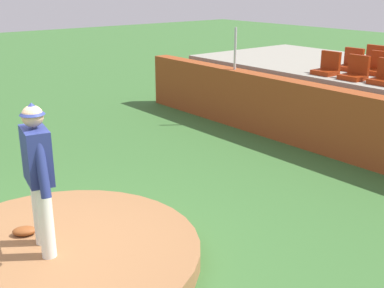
{
  "coord_description": "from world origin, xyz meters",
  "views": [
    {
      "loc": [
        5.18,
        -2.06,
        3.32
      ],
      "look_at": [
        0.0,
        2.11,
        1.12
      ],
      "focal_mm": 46.03,
      "sensor_mm": 36.0,
      "label": 1
    }
  ],
  "objects_px": {
    "fielding_glove": "(24,231)",
    "stadium_chair_6": "(378,67)",
    "stadium_chair_10": "(373,60)",
    "stadium_chair_1": "(355,72)",
    "stadium_chair_5": "(351,63)",
    "pitcher": "(38,168)",
    "stadium_chair_0": "(327,67)"
  },
  "relations": [
    {
      "from": "stadium_chair_10",
      "to": "stadium_chair_1",
      "type": "bearing_deg",
      "value": 111.62
    },
    {
      "from": "fielding_glove",
      "to": "stadium_chair_0",
      "type": "xyz_separation_m",
      "value": [
        -0.83,
        7.29,
        1.24
      ]
    },
    {
      "from": "stadium_chair_5",
      "to": "stadium_chair_6",
      "type": "xyz_separation_m",
      "value": [
        0.7,
        -0.02,
        0.0
      ]
    },
    {
      "from": "stadium_chair_0",
      "to": "stadium_chair_1",
      "type": "bearing_deg",
      "value": 177.12
    },
    {
      "from": "stadium_chair_1",
      "to": "stadium_chair_10",
      "type": "relative_size",
      "value": 1.0
    },
    {
      "from": "pitcher",
      "to": "stadium_chair_10",
      "type": "bearing_deg",
      "value": 109.55
    },
    {
      "from": "stadium_chair_1",
      "to": "stadium_chair_5",
      "type": "relative_size",
      "value": 1.0
    },
    {
      "from": "stadium_chair_0",
      "to": "stadium_chair_1",
      "type": "relative_size",
      "value": 1.0
    },
    {
      "from": "pitcher",
      "to": "stadium_chair_6",
      "type": "bearing_deg",
      "value": 105.74
    },
    {
      "from": "pitcher",
      "to": "fielding_glove",
      "type": "xyz_separation_m",
      "value": [
        -0.52,
        -0.07,
        -1.01
      ]
    },
    {
      "from": "pitcher",
      "to": "fielding_glove",
      "type": "relative_size",
      "value": 6.1
    },
    {
      "from": "pitcher",
      "to": "stadium_chair_5",
      "type": "bearing_deg",
      "value": 110.6
    },
    {
      "from": "stadium_chair_1",
      "to": "fielding_glove",
      "type": "bearing_deg",
      "value": 90.82
    },
    {
      "from": "stadium_chair_0",
      "to": "stadium_chair_5",
      "type": "relative_size",
      "value": 1.0
    },
    {
      "from": "pitcher",
      "to": "stadium_chair_1",
      "type": "relative_size",
      "value": 3.66
    },
    {
      "from": "fielding_glove",
      "to": "stadium_chair_1",
      "type": "height_order",
      "value": "stadium_chair_1"
    },
    {
      "from": "pitcher",
      "to": "stadium_chair_5",
      "type": "distance_m",
      "value": 8.24
    },
    {
      "from": "stadium_chair_5",
      "to": "stadium_chair_6",
      "type": "bearing_deg",
      "value": 178.23
    },
    {
      "from": "stadium_chair_0",
      "to": "stadium_chair_10",
      "type": "relative_size",
      "value": 1.0
    },
    {
      "from": "stadium_chair_0",
      "to": "stadium_chair_5",
      "type": "xyz_separation_m",
      "value": [
        -0.01,
        0.91,
        0.0
      ]
    },
    {
      "from": "fielding_glove",
      "to": "stadium_chair_6",
      "type": "height_order",
      "value": "stadium_chair_6"
    },
    {
      "from": "fielding_glove",
      "to": "stadium_chair_10",
      "type": "xyz_separation_m",
      "value": [
        -0.82,
        9.07,
        1.24
      ]
    },
    {
      "from": "stadium_chair_5",
      "to": "stadium_chair_6",
      "type": "relative_size",
      "value": 1.0
    },
    {
      "from": "fielding_glove",
      "to": "stadium_chair_6",
      "type": "relative_size",
      "value": 0.6
    },
    {
      "from": "fielding_glove",
      "to": "stadium_chair_1",
      "type": "relative_size",
      "value": 0.6
    },
    {
      "from": "fielding_glove",
      "to": "stadium_chair_10",
      "type": "height_order",
      "value": "stadium_chair_10"
    },
    {
      "from": "fielding_glove",
      "to": "stadium_chair_0",
      "type": "relative_size",
      "value": 0.6
    },
    {
      "from": "fielding_glove",
      "to": "stadium_chair_5",
      "type": "distance_m",
      "value": 8.34
    },
    {
      "from": "stadium_chair_6",
      "to": "stadium_chair_1",
      "type": "bearing_deg",
      "value": 92.52
    },
    {
      "from": "stadium_chair_6",
      "to": "stadium_chair_5",
      "type": "bearing_deg",
      "value": -1.77
    },
    {
      "from": "pitcher",
      "to": "stadium_chair_10",
      "type": "height_order",
      "value": "pitcher"
    },
    {
      "from": "stadium_chair_5",
      "to": "stadium_chair_10",
      "type": "xyz_separation_m",
      "value": [
        0.02,
        0.87,
        0.0
      ]
    }
  ]
}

